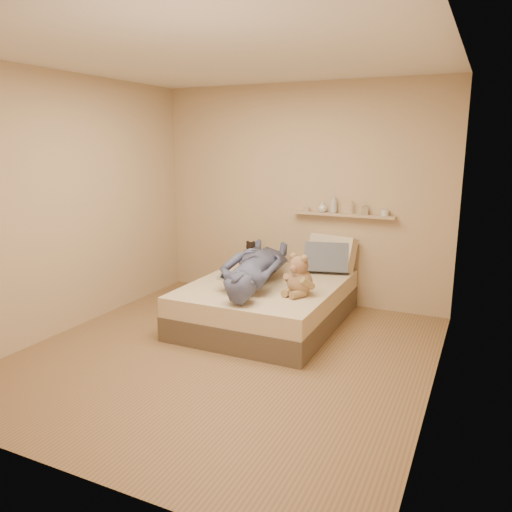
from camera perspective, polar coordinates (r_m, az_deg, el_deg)
The scene contains 10 objects.
room at distance 4.35m, azimuth -3.66°, elevation 4.71°, with size 3.80×3.80×3.80m.
bed at distance 5.41m, azimuth 1.27°, elevation -5.36°, with size 1.50×1.90×0.45m.
game_console at distance 4.97m, azimuth -3.56°, elevation -2.47°, with size 0.18×0.10×0.06m.
teddy_bear at distance 4.90m, azimuth 4.92°, elevation -2.51°, with size 0.33×0.34×0.42m.
dark_plush at distance 6.23m, azimuth -0.59°, elevation 0.34°, with size 0.18×0.18×0.27m.
pillow_cream at distance 5.91m, azimuth 8.61°, elevation 0.32°, with size 0.55×0.16×0.40m, color beige.
pillow_grey at distance 5.79m, azimuth 8.05°, elevation -0.23°, with size 0.50×0.14×0.34m, color slate.
person at distance 5.25m, azimuth -0.13°, elevation -1.08°, with size 0.61×1.68×0.40m, color #4F567D.
wall_shelf at distance 5.87m, azimuth 9.88°, elevation 4.67°, with size 1.20×0.12×0.03m, color tan.
shelf_bottles at distance 5.88m, azimuth 9.46°, elevation 5.56°, with size 1.00×0.11×0.21m.
Camera 1 is at (2.09, -3.77, 1.91)m, focal length 35.00 mm.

